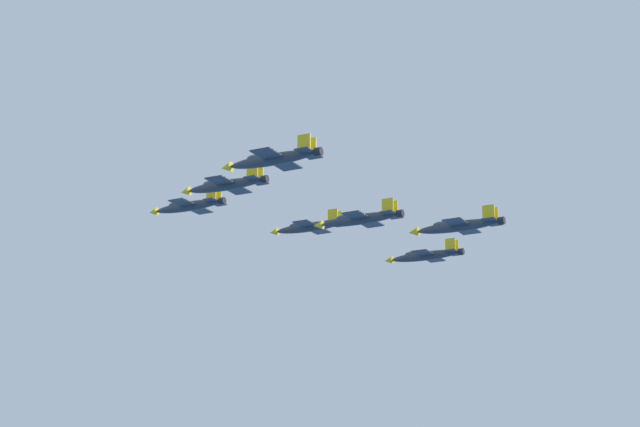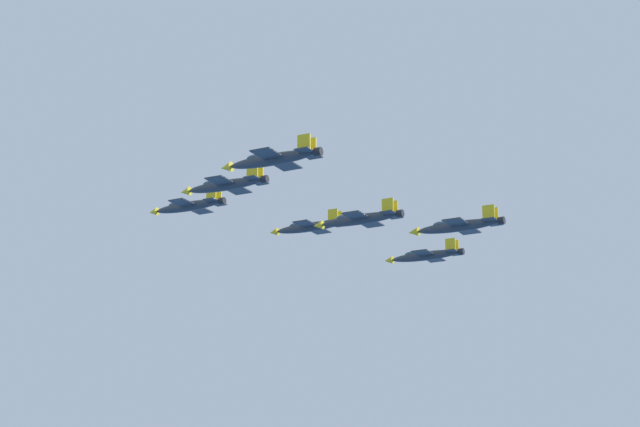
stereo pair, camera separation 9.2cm
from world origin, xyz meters
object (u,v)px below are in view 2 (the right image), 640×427
object	(u,v)px
jet_left_wingman	(225,185)
jet_right_outer	(425,256)
jet_left_outer	(272,159)
jet_trailing	(458,226)
jet_slot_rear	(359,219)
jet_lead	(188,206)
jet_right_wingman	(309,227)

from	to	relation	value
jet_left_wingman	jet_right_outer	world-z (taller)	jet_left_wingman
jet_left_wingman	jet_left_outer	bearing A→B (deg)	138.92
jet_right_outer	jet_trailing	bearing A→B (deg)	121.34
jet_left_outer	jet_right_outer	size ratio (longest dim) A/B	1.03
jet_left_outer	jet_slot_rear	world-z (taller)	jet_left_outer
jet_lead	jet_left_wingman	xyz separation A→B (m)	(5.79, -24.68, -2.99)
jet_trailing	jet_slot_rear	bearing A→B (deg)	0.25
jet_right_wingman	jet_slot_rear	xyz separation A→B (m)	(5.79, -24.68, -5.02)
jet_right_wingman	jet_left_outer	distance (m)	53.01
jet_left_wingman	jet_trailing	size ratio (longest dim) A/B	1.03
jet_slot_rear	jet_lead	bearing A→B (deg)	1.02
jet_left_wingman	jet_slot_rear	distance (m)	25.81
jet_left_wingman	jet_right_wingman	distance (m)	32.84
jet_left_outer	jet_lead	bearing A→B (deg)	-40.44
jet_trailing	jet_left_wingman	bearing A→B (deg)	23.27
jet_right_wingman	jet_trailing	distance (m)	42.90
jet_right_wingman	jet_slot_rear	distance (m)	25.84
jet_lead	jet_right_outer	xyz separation A→B (m)	(50.59, 3.48, -7.56)
jet_slot_rear	jet_left_outer	bearing A→B (deg)	91.02
jet_left_wingman	jet_right_outer	bearing A→B (deg)	-112.13
jet_left_wingman	jet_right_wingman	bearing A→B (deg)	-90.72
jet_lead	jet_left_outer	world-z (taller)	jet_lead
jet_left_outer	jet_slot_rear	distance (m)	32.88
jet_left_outer	jet_trailing	world-z (taller)	jet_left_outer
jet_left_wingman	jet_slot_rear	xyz separation A→B (m)	(25.29, 1.74, -4.84)
jet_lead	jet_slot_rear	xyz separation A→B (m)	(31.08, -22.94, -7.83)
jet_left_wingman	jet_slot_rear	size ratio (longest dim) A/B	1.01
jet_right_outer	jet_left_outer	bearing A→B (deg)	90.87
jet_left_wingman	jet_right_wingman	xyz separation A→B (m)	(19.50, 26.42, 0.18)
jet_slot_rear	jet_right_outer	bearing A→B (deg)	-88.98
jet_lead	jet_trailing	size ratio (longest dim) A/B	1.02
jet_left_wingman	jet_right_outer	distance (m)	53.11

